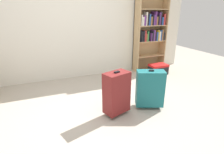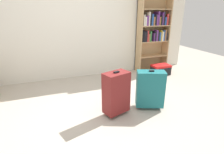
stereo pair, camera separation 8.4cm
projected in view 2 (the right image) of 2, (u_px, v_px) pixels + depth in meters
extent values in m
plane|color=#B2A899|center=(104.00, 116.00, 2.80)|extent=(10.32, 10.32, 0.00)
cube|color=silver|center=(76.00, 21.00, 4.08)|extent=(5.90, 0.10, 2.60)
cube|color=tan|center=(139.00, 35.00, 4.49)|extent=(0.02, 0.30, 1.94)
cube|color=tan|center=(166.00, 33.00, 4.76)|extent=(0.02, 0.30, 1.94)
cube|color=tan|center=(150.00, 33.00, 4.75)|extent=(0.83, 0.02, 1.94)
cube|color=tan|center=(150.00, 69.00, 4.96)|extent=(0.79, 0.28, 0.02)
cube|color=tan|center=(151.00, 56.00, 4.83)|extent=(0.79, 0.28, 0.02)
cube|color=tan|center=(153.00, 41.00, 4.69)|extent=(0.79, 0.28, 0.02)
cube|color=tan|center=(154.00, 26.00, 4.55)|extent=(0.79, 0.28, 0.02)
cube|color=tan|center=(155.00, 9.00, 4.42)|extent=(0.79, 0.28, 0.02)
cube|color=black|center=(142.00, 36.00, 4.48)|extent=(0.02, 0.18, 0.29)
cube|color=black|center=(143.00, 36.00, 4.53)|extent=(0.04, 0.25, 0.26)
cube|color=black|center=(145.00, 36.00, 4.52)|extent=(0.03, 0.21, 0.27)
cube|color=#B22D2D|center=(146.00, 36.00, 4.54)|extent=(0.04, 0.22, 0.27)
cube|color=brown|center=(148.00, 37.00, 4.56)|extent=(0.03, 0.19, 0.19)
cube|color=#2D7238|center=(149.00, 36.00, 4.55)|extent=(0.04, 0.17, 0.25)
cube|color=#66337F|center=(152.00, 37.00, 4.61)|extent=(0.02, 0.21, 0.21)
cube|color=black|center=(153.00, 36.00, 4.63)|extent=(0.04, 0.25, 0.24)
cube|color=#66337F|center=(155.00, 35.00, 4.61)|extent=(0.04, 0.19, 0.27)
cube|color=black|center=(157.00, 36.00, 4.63)|extent=(0.04, 0.18, 0.23)
cube|color=#264C99|center=(158.00, 36.00, 4.65)|extent=(0.04, 0.19, 0.22)
cube|color=gold|center=(160.00, 35.00, 4.65)|extent=(0.03, 0.17, 0.27)
cube|color=silver|center=(161.00, 36.00, 4.68)|extent=(0.04, 0.21, 0.23)
cube|color=#264C99|center=(162.00, 35.00, 4.69)|extent=(0.03, 0.21, 0.26)
cube|color=brown|center=(164.00, 35.00, 4.69)|extent=(0.03, 0.17, 0.28)
cube|color=black|center=(164.00, 36.00, 4.73)|extent=(0.04, 0.22, 0.21)
cube|color=silver|center=(143.00, 20.00, 4.36)|extent=(0.03, 0.21, 0.25)
cube|color=silver|center=(144.00, 21.00, 4.39)|extent=(0.04, 0.23, 0.21)
cube|color=#66337F|center=(146.00, 21.00, 4.39)|extent=(0.04, 0.19, 0.23)
cube|color=silver|center=(148.00, 19.00, 4.39)|extent=(0.03, 0.20, 0.32)
cube|color=black|center=(149.00, 19.00, 4.42)|extent=(0.03, 0.23, 0.29)
cube|color=#264C99|center=(151.00, 20.00, 4.41)|extent=(0.04, 0.17, 0.27)
cube|color=brown|center=(153.00, 21.00, 4.45)|extent=(0.04, 0.18, 0.21)
cube|color=black|center=(153.00, 20.00, 4.49)|extent=(0.03, 0.25, 0.24)
cube|color=#66337F|center=(155.00, 20.00, 4.49)|extent=(0.04, 0.24, 0.25)
cube|color=#66337F|center=(156.00, 18.00, 4.50)|extent=(0.03, 0.25, 0.33)
cube|color=brown|center=(158.00, 21.00, 4.51)|extent=(0.03, 0.21, 0.20)
cube|color=black|center=(160.00, 20.00, 4.52)|extent=(0.03, 0.20, 0.23)
cube|color=#66337F|center=(161.00, 19.00, 4.52)|extent=(0.02, 0.21, 0.30)
cube|color=black|center=(162.00, 18.00, 4.54)|extent=(0.03, 0.23, 0.32)
cube|color=#264C99|center=(163.00, 21.00, 4.58)|extent=(0.04, 0.24, 0.19)
cube|color=#B22D2D|center=(165.00, 20.00, 4.57)|extent=(0.04, 0.20, 0.27)
cube|color=black|center=(161.00, 70.00, 4.58)|extent=(0.44, 0.28, 0.22)
cube|color=red|center=(161.00, 66.00, 4.54)|extent=(0.45, 0.29, 0.05)
cube|color=#19666B|center=(150.00, 89.00, 2.92)|extent=(0.49, 0.36, 0.59)
cube|color=black|center=(152.00, 71.00, 2.82)|extent=(0.09, 0.07, 0.02)
cylinder|color=black|center=(140.00, 106.00, 3.04)|extent=(0.07, 0.07, 0.05)
cylinder|color=black|center=(158.00, 107.00, 3.03)|extent=(0.07, 0.07, 0.05)
cube|color=maroon|center=(116.00, 93.00, 2.74)|extent=(0.44, 0.34, 0.64)
cube|color=black|center=(116.00, 72.00, 2.62)|extent=(0.09, 0.07, 0.02)
cylinder|color=black|center=(109.00, 115.00, 2.78)|extent=(0.06, 0.06, 0.05)
cylinder|color=black|center=(122.00, 110.00, 2.94)|extent=(0.06, 0.06, 0.05)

